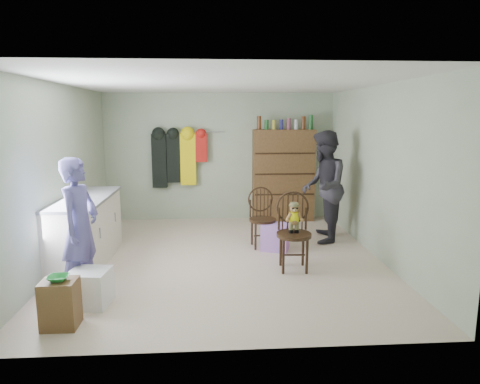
{
  "coord_description": "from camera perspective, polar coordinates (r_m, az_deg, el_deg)",
  "views": [
    {
      "loc": [
        -0.17,
        -6.0,
        2.06
      ],
      "look_at": [
        0.25,
        0.2,
        0.95
      ],
      "focal_mm": 32.0,
      "sensor_mm": 36.0,
      "label": 1
    }
  ],
  "objects": [
    {
      "name": "chair_front",
      "position": [
        5.82,
        7.15,
        -4.45
      ],
      "size": [
        0.49,
        0.49,
        1.05
      ],
      "rotation": [
        0.0,
        0.0,
        -0.05
      ],
      "color": "#3B2414",
      "rests_on": "ground"
    },
    {
      "name": "coat_rack",
      "position": [
        8.45,
        -8.35,
        4.52
      ],
      "size": [
        1.42,
        0.12,
        1.09
      ],
      "color": "#99999E",
      "rests_on": "ground"
    },
    {
      "name": "person_right",
      "position": [
        7.12,
        11.04,
        0.69
      ],
      "size": [
        0.9,
        1.04,
        1.83
      ],
      "primitive_type": "imported",
      "rotation": [
        0.0,
        0.0,
        -1.83
      ],
      "color": "#2D2B33",
      "rests_on": "ground"
    },
    {
      "name": "counter",
      "position": [
        6.46,
        -19.81,
        -4.72
      ],
      "size": [
        0.64,
        1.86,
        0.94
      ],
      "color": "silver",
      "rests_on": "ground"
    },
    {
      "name": "room_walls",
      "position": [
        6.55,
        -2.39,
        5.9
      ],
      "size": [
        5.0,
        5.0,
        5.0
      ],
      "color": "#A8B598",
      "rests_on": "ground"
    },
    {
      "name": "person_left",
      "position": [
        5.23,
        -20.58,
        -4.43
      ],
      "size": [
        0.51,
        0.66,
        1.61
      ],
      "primitive_type": "imported",
      "rotation": [
        0.0,
        0.0,
        1.33
      ],
      "color": "#585296",
      "rests_on": "ground"
    },
    {
      "name": "dresser",
      "position": [
        8.5,
        5.79,
        2.32
      ],
      "size": [
        1.2,
        0.39,
        2.08
      ],
      "color": "brown",
      "rests_on": "ground"
    },
    {
      "name": "chair_far",
      "position": [
        6.8,
        2.92,
        -3.09
      ],
      "size": [
        0.46,
        0.46,
        0.94
      ],
      "rotation": [
        0.0,
        0.0,
        0.1
      ],
      "color": "#3B2414",
      "rests_on": "ground"
    },
    {
      "name": "ground_plane",
      "position": [
        6.35,
        -2.16,
        -8.82
      ],
      "size": [
        5.0,
        5.0,
        0.0
      ],
      "primitive_type": "plane",
      "color": "beige",
      "rests_on": "ground"
    },
    {
      "name": "bowl",
      "position": [
        4.59,
        -23.09,
        -10.52
      ],
      "size": [
        0.2,
        0.2,
        0.05
      ],
      "primitive_type": "imported",
      "color": "green",
      "rests_on": "stool"
    },
    {
      "name": "stool",
      "position": [
        4.68,
        -22.86,
        -13.58
      ],
      "size": [
        0.34,
        0.29,
        0.48
      ],
      "primitive_type": "cube",
      "color": "brown",
      "rests_on": "ground"
    },
    {
      "name": "striped_bag",
      "position": [
        6.68,
        4.71,
        -5.98
      ],
      "size": [
        0.48,
        0.43,
        0.42
      ],
      "primitive_type": "cube",
      "rotation": [
        0.0,
        0.0,
        -0.35
      ],
      "color": "#E572CC",
      "rests_on": "ground"
    },
    {
      "name": "plastic_tub",
      "position": [
        5.09,
        -19.39,
        -11.94
      ],
      "size": [
        0.46,
        0.44,
        0.4
      ],
      "primitive_type": "cube",
      "rotation": [
        0.0,
        0.0,
        -0.12
      ],
      "color": "white",
      "rests_on": "ground"
    }
  ]
}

